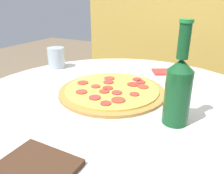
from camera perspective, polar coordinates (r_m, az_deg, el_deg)
The scene contains 6 objects.
table at distance 0.79m, azimuth 1.66°, elevation -12.68°, with size 1.05×1.05×0.69m.
fence_panel at distance 1.61m, azimuth 18.72°, elevation 18.65°, with size 1.48×0.04×1.86m.
pizza at distance 0.77m, azimuth 0.02°, elevation -0.84°, with size 0.37×0.37×0.02m.
beer_bottle at distance 0.57m, azimuth 16.92°, elevation -0.28°, with size 0.07×0.07×0.26m.
drinking_glass at distance 1.07m, azimuth -14.34°, elevation 7.41°, with size 0.08×0.08×0.10m.
napkin at distance 1.00m, azimuth 14.41°, elevation 3.88°, with size 0.15×0.13×0.01m.
Camera 1 is at (0.28, -0.58, 1.00)m, focal length 35.00 mm.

